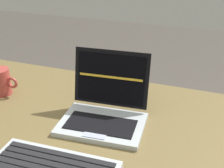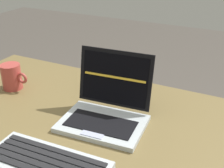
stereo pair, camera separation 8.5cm
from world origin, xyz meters
name	(u,v)px [view 1 (the left image)]	position (x,y,z in m)	size (l,w,h in m)	color
desk	(105,156)	(0.00, 0.00, 0.65)	(1.47, 0.81, 0.72)	brown
laptop_front	(105,109)	(-0.03, 0.08, 0.77)	(0.28, 0.24, 0.21)	#B1BABE
coffee_mug	(1,82)	(-0.47, 0.12, 0.77)	(0.12, 0.08, 0.10)	#AC3E38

